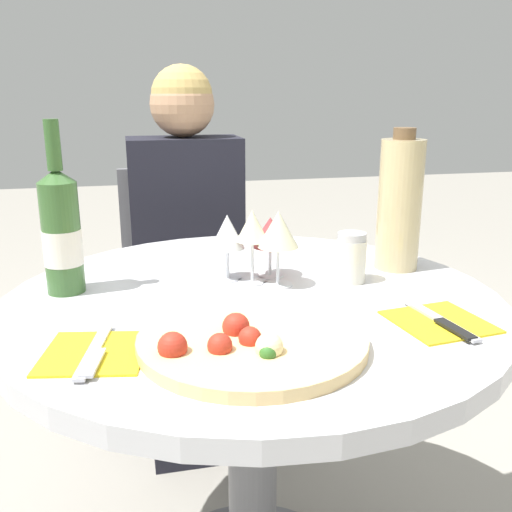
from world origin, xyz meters
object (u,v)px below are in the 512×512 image
at_px(dining_table, 252,366).
at_px(chair_behind_diner, 187,298).
at_px(wine_bottle, 61,232).
at_px(tall_carafe, 400,204).
at_px(seated_diner, 190,274).
at_px(pizza_large, 250,340).

xyz_separation_m(dining_table, chair_behind_diner, (-0.05, 0.82, -0.15)).
relative_size(chair_behind_diner, wine_bottle, 2.52).
bearing_deg(dining_table, tall_carafe, 16.47).
xyz_separation_m(chair_behind_diner, tall_carafe, (0.40, -0.72, 0.44)).
xyz_separation_m(seated_diner, wine_bottle, (-0.31, -0.58, 0.29)).
bearing_deg(dining_table, chair_behind_diner, 93.20).
xyz_separation_m(pizza_large, wine_bottle, (-0.30, 0.33, 0.11)).
bearing_deg(chair_behind_diner, dining_table, 93.20).
bearing_deg(tall_carafe, chair_behind_diner, 119.04).
height_order(pizza_large, tall_carafe, tall_carafe).
distance_m(chair_behind_diner, wine_bottle, 0.89).
distance_m(chair_behind_diner, tall_carafe, 0.93).
bearing_deg(wine_bottle, pizza_large, -48.03).
xyz_separation_m(seated_diner, tall_carafe, (0.40, -0.58, 0.32)).
xyz_separation_m(dining_table, seated_diner, (-0.05, 0.69, -0.02)).
xyz_separation_m(seated_diner, pizza_large, (-0.01, -0.91, 0.18)).
height_order(dining_table, pizza_large, pizza_large).
bearing_deg(chair_behind_diner, seated_diner, 90.00).
height_order(dining_table, wine_bottle, wine_bottle).
relative_size(dining_table, tall_carafe, 3.13).
bearing_deg(wine_bottle, seated_diner, 62.40).
distance_m(chair_behind_diner, seated_diner, 0.19).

